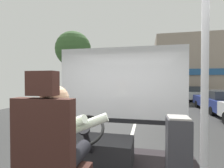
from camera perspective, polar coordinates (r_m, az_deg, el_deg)
ground at (r=10.55m, az=9.19°, el=-9.46°), size 18.00×44.00×0.06m
driver_seat at (r=1.56m, az=-20.33°, el=-25.54°), size 0.48×0.48×1.36m
bus_driver at (r=1.58m, az=-17.91°, el=-17.78°), size 0.79×0.60×0.75m
steering_console at (r=2.73m, az=-5.35°, el=-22.00°), size 1.10×1.02×0.84m
handrail_pole at (r=1.19m, az=29.43°, el=-6.53°), size 0.04×0.04×2.27m
fare_box at (r=2.22m, az=21.97°, el=-21.61°), size 0.26×0.27×0.87m
windshield_panel at (r=3.22m, az=2.88°, el=-3.24°), size 2.50×0.08×1.48m
street_tree at (r=11.87m, az=-13.28°, el=11.47°), size 2.44×2.44×5.31m
shop_building at (r=20.62m, az=30.24°, el=4.95°), size 10.96×4.70×6.67m
parked_car_blue at (r=12.13m, az=33.30°, el=-4.88°), size 1.94×4.41×1.32m
parked_car_silver at (r=18.01m, az=26.00°, el=-2.78°), size 1.91×4.39×1.39m
parked_car_green at (r=23.13m, az=23.57°, el=-2.07°), size 1.92×3.94×1.27m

